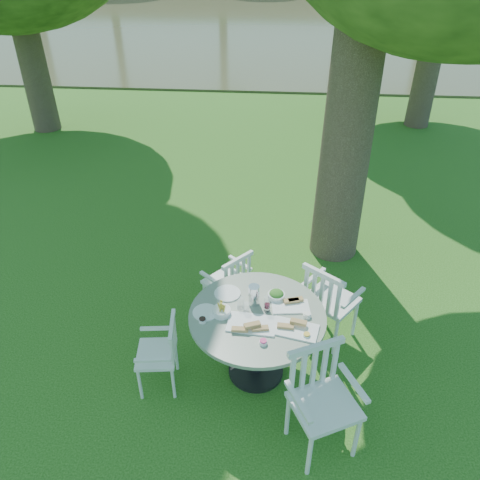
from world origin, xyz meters
name	(u,v)px	position (x,y,z in m)	size (l,w,h in m)	color
ground	(239,308)	(0.00, 0.00, 0.00)	(140.00, 140.00, 0.00)	#16430E
table	(257,327)	(0.26, -0.96, 0.63)	(1.29, 1.29, 0.79)	black
chair_ne	(327,299)	(0.97, -0.43, 0.58)	(0.68, 0.67, 0.98)	white
chair_nw	(231,281)	(-0.07, -0.13, 0.51)	(0.60, 0.60, 0.87)	white
chair_sw	(164,350)	(-0.60, -1.18, 0.47)	(0.43, 0.45, 0.80)	white
chair_se	(319,391)	(0.82, -1.63, 0.60)	(0.67, 0.65, 1.01)	white
tableware	(255,309)	(0.24, -0.93, 0.83)	(1.19, 0.81, 0.21)	white
river	(277,17)	(0.00, 23.00, 0.00)	(100.00, 28.00, 0.12)	#3B3D24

